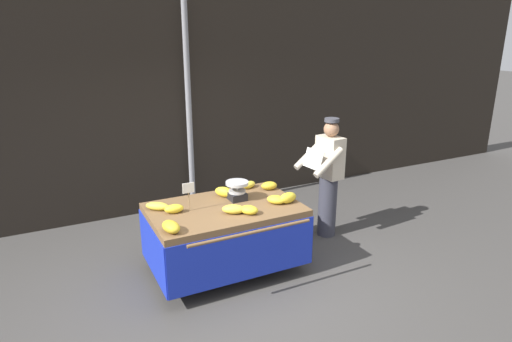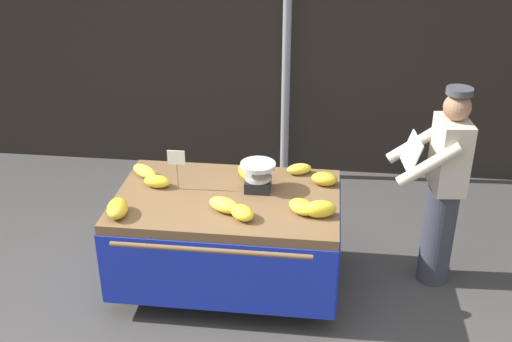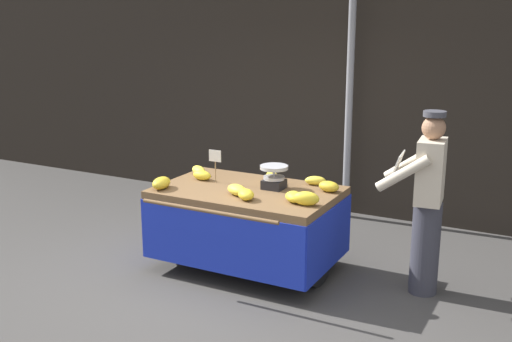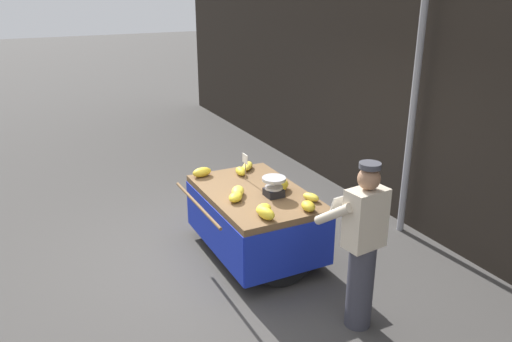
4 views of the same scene
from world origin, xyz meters
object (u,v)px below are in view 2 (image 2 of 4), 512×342
(banana_bunch_3, at_px, (320,209))
(banana_bunch_2, at_px, (242,213))
(weighing_scale, at_px, (258,176))
(banana_bunch_1, at_px, (117,208))
(banana_bunch_5, at_px, (324,179))
(banana_bunch_9, at_px, (248,173))
(banana_bunch_7, at_px, (157,181))
(vendor_person, at_px, (443,188))
(banana_bunch_6, at_px, (302,207))
(banana_bunch_8, at_px, (145,171))
(price_sign, at_px, (176,161))
(banana_bunch_0, at_px, (224,205))
(banana_cart, at_px, (228,220))
(street_pole, at_px, (287,32))
(banana_bunch_4, at_px, (299,169))

(banana_bunch_3, bearing_deg, banana_bunch_2, -170.13)
(weighing_scale, bearing_deg, banana_bunch_1, -151.88)
(banana_bunch_3, height_order, banana_bunch_5, banana_bunch_3)
(banana_bunch_3, relative_size, banana_bunch_9, 0.91)
(banana_bunch_7, distance_m, vendor_person, 2.29)
(banana_bunch_5, xyz_separation_m, banana_bunch_6, (-0.16, -0.47, -0.00))
(banana_bunch_2, distance_m, banana_bunch_8, 1.07)
(price_sign, height_order, banana_bunch_7, price_sign)
(banana_bunch_0, relative_size, banana_bunch_9, 0.98)
(price_sign, relative_size, banana_bunch_7, 1.55)
(banana_bunch_2, distance_m, banana_bunch_6, 0.45)
(banana_bunch_5, distance_m, banana_bunch_9, 0.62)
(weighing_scale, xyz_separation_m, banana_bunch_3, (0.50, -0.37, -0.05))
(weighing_scale, xyz_separation_m, banana_bunch_0, (-0.21, -0.37, -0.07))
(banana_bunch_2, xyz_separation_m, banana_bunch_8, (-0.90, 0.58, -0.00))
(banana_bunch_2, height_order, banana_bunch_8, banana_bunch_2)
(price_sign, bearing_deg, vendor_person, 6.22)
(banana_bunch_9, bearing_deg, banana_bunch_5, -1.37)
(price_sign, height_order, banana_bunch_9, price_sign)
(banana_bunch_0, xyz_separation_m, banana_bunch_5, (0.74, 0.52, 0.00))
(banana_cart, xyz_separation_m, weighing_scale, (0.23, 0.14, 0.34))
(banana_bunch_7, bearing_deg, banana_cart, -8.09)
(banana_cart, distance_m, banana_bunch_9, 0.43)
(banana_bunch_7, relative_size, banana_bunch_8, 0.76)
(banana_bunch_3, relative_size, banana_bunch_5, 1.14)
(banana_bunch_1, distance_m, banana_bunch_5, 1.65)
(street_pole, xyz_separation_m, banana_bunch_3, (0.44, -2.33, -0.73))
(banana_bunch_4, xyz_separation_m, banana_bunch_5, (0.21, -0.17, 0.01))
(weighing_scale, relative_size, banana_bunch_7, 1.28)
(banana_bunch_9, bearing_deg, banana_bunch_3, -41.21)
(banana_bunch_0, relative_size, vendor_person, 0.15)
(banana_bunch_5, relative_size, banana_bunch_9, 0.79)
(banana_bunch_4, bearing_deg, banana_cart, -139.85)
(banana_cart, xyz_separation_m, price_sign, (-0.41, 0.07, 0.47))
(price_sign, distance_m, banana_bunch_1, 0.60)
(banana_bunch_7, distance_m, banana_bunch_9, 0.74)
(banana_bunch_7, bearing_deg, banana_bunch_2, -28.78)
(banana_bunch_2, height_order, vendor_person, vendor_person)
(banana_bunch_8, bearing_deg, banana_bunch_4, 9.05)
(banana_bunch_3, bearing_deg, banana_bunch_1, -173.88)
(banana_bunch_4, relative_size, banana_bunch_5, 1.00)
(weighing_scale, relative_size, banana_bunch_9, 1.05)
(price_sign, relative_size, banana_bunch_5, 1.60)
(banana_bunch_8, bearing_deg, banana_bunch_6, -18.37)
(weighing_scale, bearing_deg, banana_bunch_4, 45.73)
(banana_bunch_0, distance_m, banana_bunch_1, 0.79)
(street_pole, relative_size, banana_bunch_4, 15.61)
(banana_bunch_6, height_order, vendor_person, vendor_person)
(banana_bunch_4, xyz_separation_m, banana_bunch_6, (0.06, -0.64, 0.00))
(banana_cart, bearing_deg, banana_bunch_1, -152.71)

